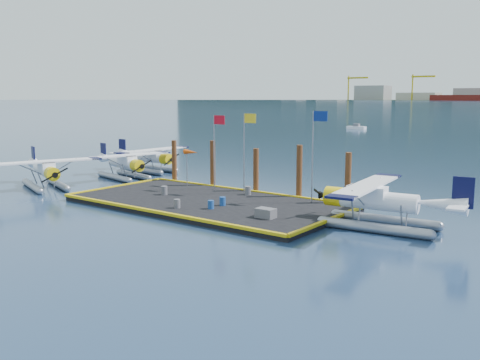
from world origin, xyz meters
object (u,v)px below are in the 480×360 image
object	(u,v)px
flagpole_red	(216,141)
flagpole_blue	(315,143)
drum_0	(164,190)
drum_1	(211,205)
drum_3	(177,204)
drum_5	(248,191)
piling_1	(213,165)
seaplane_a	(46,172)
seaplane_b	(125,165)
piling_2	(256,172)
flagpole_yellow	(246,141)
windsock	(191,153)
drum_2	(223,201)
piling_0	(174,163)
seaplane_d	(373,203)
seaplane_c	(151,159)
piling_4	(348,180)
crate	(266,213)
piling_3	(299,173)

from	to	relation	value
flagpole_red	flagpole_blue	distance (m)	8.99
drum_0	drum_1	bearing A→B (deg)	-16.29
drum_3	flagpole_red	size ratio (longest dim) A/B	0.10
drum_5	piling_1	bearing A→B (deg)	160.03
seaplane_a	seaplane_b	size ratio (longest dim) A/B	1.02
seaplane_b	piling_2	bearing A→B (deg)	104.47
seaplane_a	flagpole_yellow	bearing A→B (deg)	132.79
drum_3	windsock	world-z (taller)	windsock
drum_2	flagpole_red	world-z (taller)	flagpole_red
seaplane_a	piling_0	world-z (taller)	piling_0
windsock	piling_2	bearing A→B (deg)	16.15
piling_0	piling_1	bearing A→B (deg)	0.00
drum_1	flagpole_red	size ratio (longest dim) A/B	0.10
windsock	drum_0	bearing A→B (deg)	-77.36
seaplane_d	drum_3	distance (m)	12.97
drum_1	drum_2	distance (m)	1.33
drum_2	drum_3	bearing A→B (deg)	-127.97
seaplane_c	flagpole_blue	world-z (taller)	flagpole_blue
windsock	piling_4	world-z (taller)	piling_4
flagpole_blue	piling_4	bearing A→B (deg)	41.58
seaplane_d	piling_2	distance (m)	12.62
drum_1	flagpole_red	distance (m)	8.26
crate	drum_1	bearing A→B (deg)	-179.44
seaplane_d	seaplane_b	bearing A→B (deg)	75.71
seaplane_d	drum_3	size ratio (longest dim) A/B	16.46
flagpole_yellow	piling_3	bearing A→B (deg)	22.85
drum_1	piling_3	world-z (taller)	piling_3
seaplane_b	piling_3	bearing A→B (deg)	103.99
seaplane_c	flagpole_yellow	bearing A→B (deg)	72.72
piling_3	piling_4	xyz separation A→B (m)	(4.00, 0.00, -0.15)
piling_3	seaplane_a	bearing A→B (deg)	-157.55
seaplane_d	drum_5	world-z (taller)	seaplane_d
crate	windsock	bearing A→B (deg)	153.09
seaplane_b	flagpole_blue	distance (m)	21.41
seaplane_b	flagpole_red	distance (m)	12.55
drum_2	flagpole_blue	size ratio (longest dim) A/B	0.09
drum_5	windsock	world-z (taller)	windsock
flagpole_yellow	piling_1	distance (m)	5.52
drum_5	piling_3	size ratio (longest dim) A/B	0.15
flagpole_blue	piling_1	bearing A→B (deg)	171.49
seaplane_a	piling_4	xyz separation A→B (m)	(24.20, 8.35, 0.56)
windsock	seaplane_b	bearing A→B (deg)	173.83
flagpole_yellow	piling_3	xyz separation A→B (m)	(3.80, 1.60, -2.36)
piling_3	piling_4	world-z (taller)	piling_3
seaplane_a	piling_1	xyz separation A→B (m)	(11.70, 8.35, 0.66)
piling_2	drum_1	bearing A→B (deg)	-77.87
seaplane_a	piling_0	size ratio (longest dim) A/B	2.29
seaplane_a	flagpole_blue	distance (m)	23.61
windsock	piling_0	world-z (taller)	piling_0
drum_3	drum_0	bearing A→B (deg)	144.67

